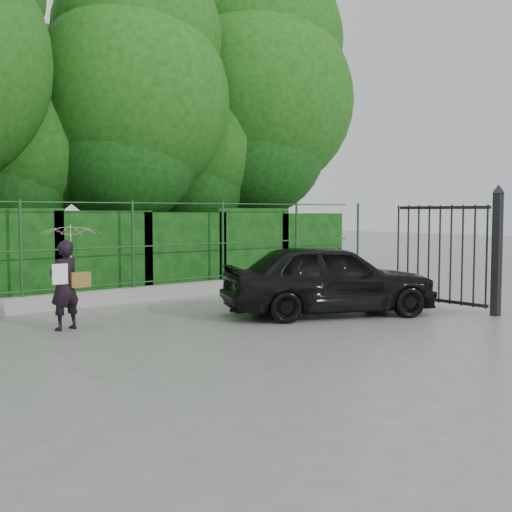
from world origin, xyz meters
TOP-DOWN VIEW (x-y plane):
  - ground at (0.00, 0.00)m, footprint 80.00×80.00m
  - kerb at (0.00, 4.50)m, footprint 14.00×0.25m
  - fence at (0.22, 4.50)m, footprint 14.13×0.06m
  - hedge at (-0.16, 5.50)m, footprint 14.20×1.20m
  - trees at (1.14, 7.74)m, footprint 17.10×6.15m
  - gate at (4.60, -0.72)m, footprint 0.22×2.33m
  - woman at (-1.85, 2.41)m, footprint 0.93×0.95m
  - car at (2.36, 0.79)m, footprint 4.16×3.01m

SIDE VIEW (x-z plane):
  - ground at x=0.00m, z-range 0.00..0.00m
  - kerb at x=0.00m, z-range 0.00..0.30m
  - car at x=2.36m, z-range 0.00..1.32m
  - hedge at x=-0.16m, z-range -0.11..2.07m
  - woman at x=-1.85m, z-range 0.27..1.96m
  - gate at x=4.60m, z-range 0.01..2.37m
  - fence at x=0.22m, z-range 0.30..2.10m
  - trees at x=1.14m, z-range 0.58..8.66m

